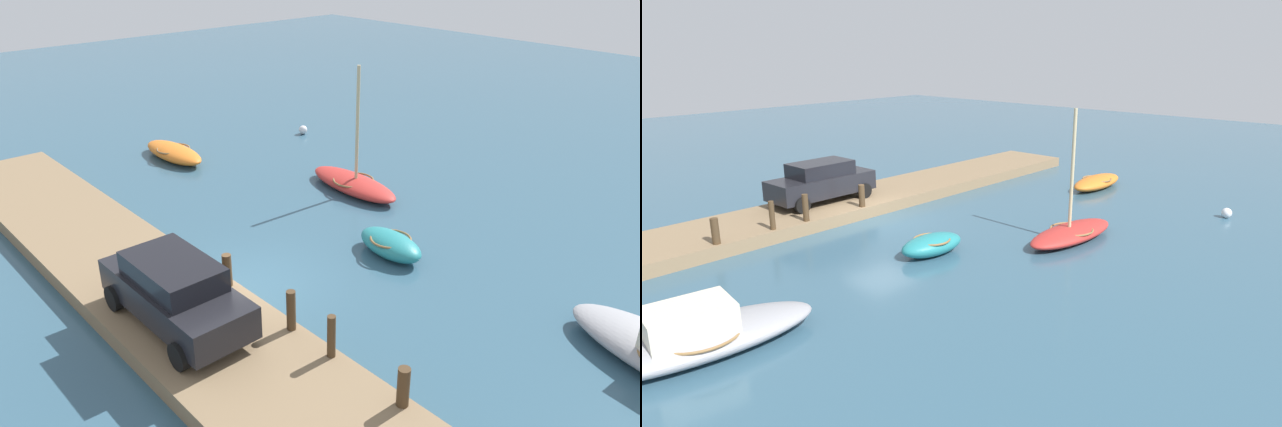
{
  "view_description": "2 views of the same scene",
  "coord_description": "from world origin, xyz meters",
  "views": [
    {
      "loc": [
        12.22,
        -8.45,
        9.0
      ],
      "look_at": [
        -1.47,
        3.82,
        0.54
      ],
      "focal_mm": 34.91,
      "sensor_mm": 36.0,
      "label": 1
    },
    {
      "loc": [
        13.99,
        16.94,
        6.76
      ],
      "look_at": [
        -0.07,
        4.32,
        1.16
      ],
      "focal_mm": 32.12,
      "sensor_mm": 36.0,
      "label": 2
    }
  ],
  "objects": [
    {
      "name": "mooring_post_east",
      "position": [
        6.2,
        -0.88,
        0.91
      ],
      "size": [
        0.25,
        0.25,
        0.87
      ],
      "primitive_type": "cylinder",
      "color": "#47331E",
      "rests_on": "dock_platform"
    },
    {
      "name": "ground_plane",
      "position": [
        0.0,
        0.0,
        0.0
      ],
      "size": [
        84.0,
        84.0,
        0.0
      ],
      "primitive_type": "plane",
      "color": "#33566B"
    },
    {
      "name": "mooring_post_west",
      "position": [
        0.17,
        -0.88,
        0.92
      ],
      "size": [
        0.24,
        0.24,
        0.9
      ],
      "primitive_type": "cylinder",
      "color": "#47331E",
      "rests_on": "dock_platform"
    },
    {
      "name": "rowboat_orange",
      "position": [
        -10.65,
        3.67,
        0.31
      ],
      "size": [
        3.76,
        1.44,
        0.6
      ],
      "rotation": [
        0.0,
        0.0,
        0.02
      ],
      "color": "orange",
      "rests_on": "ground_plane"
    },
    {
      "name": "dinghy_teal",
      "position": [
        1.3,
        4.19,
        0.36
      ],
      "size": [
        2.46,
        1.42,
        0.69
      ],
      "rotation": [
        0.0,
        0.0,
        -0.1
      ],
      "color": "teal",
      "rests_on": "ground_plane"
    },
    {
      "name": "motorboat_grey",
      "position": [
        9.38,
        4.78,
        0.45
      ],
      "size": [
        5.63,
        2.66,
        1.24
      ],
      "rotation": [
        0.0,
        0.0,
        -0.14
      ],
      "color": "#939399",
      "rests_on": "ground_plane"
    },
    {
      "name": "marker_buoy",
      "position": [
        -9.69,
        10.09,
        0.21
      ],
      "size": [
        0.41,
        0.41,
        0.41
      ],
      "primitive_type": "sphere",
      "color": "silver",
      "rests_on": "ground_plane"
    },
    {
      "name": "rowboat_red",
      "position": [
        -3.04,
        6.9,
        0.32
      ],
      "size": [
        4.37,
        1.76,
        4.71
      ],
      "rotation": [
        0.0,
        0.0,
        -0.06
      ],
      "color": "#B72D28",
      "rests_on": "ground_plane"
    },
    {
      "name": "parked_car",
      "position": [
        0.78,
        -2.72,
        1.34
      ],
      "size": [
        4.39,
        1.95,
        1.68
      ],
      "rotation": [
        0.0,
        0.0,
        0.01
      ],
      "color": "black",
      "rests_on": "dock_platform"
    },
    {
      "name": "mooring_post_mid_east",
      "position": [
        4.15,
        -0.88,
        0.99
      ],
      "size": [
        0.19,
        0.19,
        1.03
      ],
      "primitive_type": "cylinder",
      "color": "#47331E",
      "rests_on": "dock_platform"
    },
    {
      "name": "mooring_post_mid_west",
      "position": [
        2.78,
        -0.88,
        0.98
      ],
      "size": [
        0.22,
        0.22,
        1.02
      ],
      "primitive_type": "cylinder",
      "color": "#47331E",
      "rests_on": "dock_platform"
    },
    {
      "name": "dock_platform",
      "position": [
        0.0,
        -2.37,
        0.24
      ],
      "size": [
        27.95,
        3.48,
        0.47
      ],
      "primitive_type": "cube",
      "color": "#846B4C",
      "rests_on": "ground_plane"
    }
  ]
}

